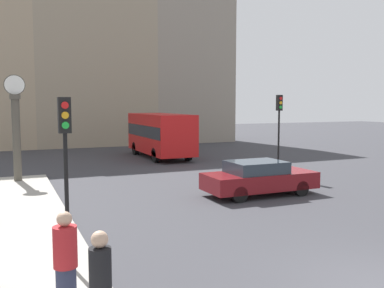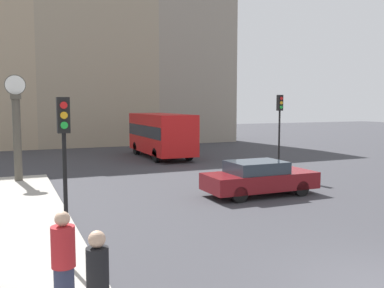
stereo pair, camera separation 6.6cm
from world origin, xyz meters
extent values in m
cube|color=#A39E93|center=(-6.45, 7.19, 0.06)|extent=(2.90, 18.38, 0.12)
cube|color=gray|center=(0.52, 32.05, 9.22)|extent=(10.01, 5.00, 18.44)
cube|color=gray|center=(9.35, 32.05, 9.04)|extent=(7.66, 5.00, 18.09)
cube|color=maroon|center=(2.39, 8.54, 0.58)|extent=(4.47, 1.82, 0.64)
cube|color=#2D3842|center=(2.21, 8.54, 1.13)|extent=(2.15, 1.64, 0.46)
cylinder|color=black|center=(3.77, 9.34, 0.30)|extent=(0.60, 0.22, 0.60)
cylinder|color=black|center=(3.77, 7.74, 0.30)|extent=(0.60, 0.22, 0.60)
cylinder|color=black|center=(1.00, 9.34, 0.30)|extent=(0.60, 0.22, 0.60)
cylinder|color=black|center=(1.00, 7.74, 0.30)|extent=(0.60, 0.22, 0.60)
cube|color=red|center=(2.77, 21.31, 1.64)|extent=(2.44, 7.06, 2.55)
cube|color=#1E232D|center=(2.77, 21.31, 1.81)|extent=(2.47, 6.91, 0.76)
cylinder|color=black|center=(3.85, 23.50, 0.45)|extent=(0.28, 0.90, 0.90)
cylinder|color=black|center=(1.68, 23.50, 0.45)|extent=(0.28, 0.90, 0.90)
cylinder|color=black|center=(3.85, 19.13, 0.45)|extent=(0.28, 0.90, 0.90)
cylinder|color=black|center=(1.68, 19.13, 0.45)|extent=(0.28, 0.90, 0.90)
cylinder|color=black|center=(-5.60, 3.72, 1.55)|extent=(0.09, 0.09, 2.87)
cube|color=black|center=(-5.60, 3.72, 3.37)|extent=(0.26, 0.20, 0.76)
cylinder|color=red|center=(-5.60, 3.60, 3.58)|extent=(0.15, 0.04, 0.15)
cylinder|color=orange|center=(-5.60, 3.60, 3.37)|extent=(0.15, 0.04, 0.15)
cylinder|color=green|center=(-5.60, 3.60, 3.16)|extent=(0.15, 0.04, 0.15)
cylinder|color=black|center=(5.45, 11.65, 1.63)|extent=(0.09, 0.09, 3.26)
cube|color=black|center=(5.45, 11.65, 3.64)|extent=(0.26, 0.20, 0.76)
cylinder|color=red|center=(5.45, 11.53, 3.85)|extent=(0.15, 0.04, 0.15)
cylinder|color=orange|center=(5.45, 11.53, 3.64)|extent=(0.15, 0.04, 0.15)
cylinder|color=green|center=(5.45, 11.53, 3.43)|extent=(0.15, 0.04, 0.15)
cylinder|color=#4C473D|center=(-6.29, 15.11, 1.96)|extent=(0.35, 0.35, 3.69)
cube|color=#4C473D|center=(-6.29, 15.11, 3.91)|extent=(0.46, 0.46, 0.21)
cylinder|color=#4C473D|center=(-6.29, 15.11, 4.44)|extent=(0.91, 0.04, 0.91)
cylinder|color=white|center=(-6.29, 15.11, 4.44)|extent=(0.84, 0.06, 0.84)
cylinder|color=#2D334C|center=(-5.92, 1.62, 0.49)|extent=(0.34, 0.34, 0.75)
cylinder|color=red|center=(-5.92, 1.62, 1.22)|extent=(0.40, 0.40, 0.70)
sphere|color=tan|center=(-5.92, 1.62, 1.69)|extent=(0.26, 0.26, 0.26)
cylinder|color=black|center=(-5.57, 0.45, 1.18)|extent=(0.33, 0.33, 0.68)
sphere|color=tan|center=(-5.57, 0.45, 1.65)|extent=(0.25, 0.25, 0.25)
camera|label=1|loc=(-6.78, -5.62, 3.62)|focal=40.00mm
camera|label=2|loc=(-6.72, -5.65, 3.62)|focal=40.00mm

